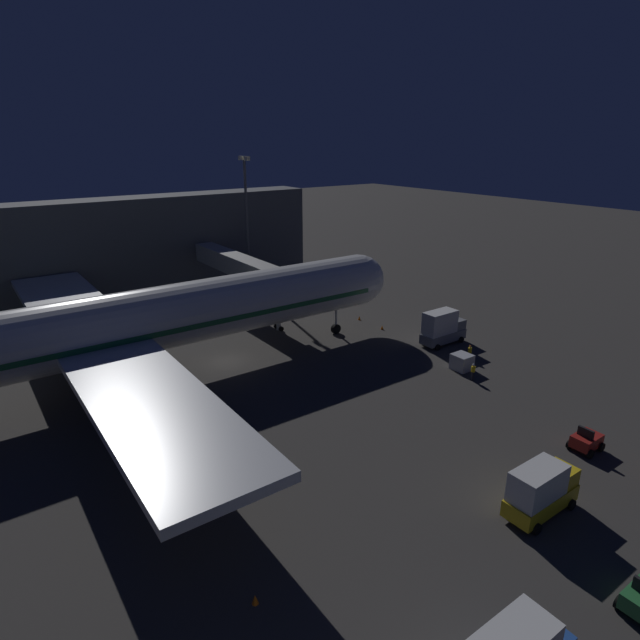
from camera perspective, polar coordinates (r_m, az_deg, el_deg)
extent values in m
plane|color=#383533|center=(56.19, -10.16, -4.51)|extent=(320.00, 320.00, 0.00)
cylinder|color=silver|center=(50.57, -22.35, -0.88)|extent=(6.04, 58.98, 6.04)
sphere|color=silver|center=(63.33, 4.33, 4.45)|extent=(5.92, 5.92, 5.92)
cube|color=#196033|center=(50.72, -22.28, -1.36)|extent=(6.10, 56.62, 0.50)
cube|color=black|center=(61.95, 3.06, 5.15)|extent=(3.32, 1.40, 0.90)
cube|color=#B7BABF|center=(50.78, -23.02, -2.17)|extent=(53.89, 7.75, 0.70)
cylinder|color=#B7BABF|center=(42.74, -18.23, -8.16)|extent=(2.51, 4.57, 2.51)
cylinder|color=black|center=(43.34, -15.35, -7.46)|extent=(2.13, 0.15, 2.13)
cylinder|color=#B7BABF|center=(60.79, -24.11, -0.65)|extent=(2.51, 4.57, 2.51)
cylinder|color=black|center=(61.21, -22.05, -0.23)|extent=(2.13, 0.15, 2.13)
cylinder|color=#B7BABF|center=(62.30, 1.76, 0.67)|extent=(0.28, 0.28, 2.60)
cylinder|color=black|center=(62.93, 1.74, -0.96)|extent=(0.45, 1.20, 1.20)
cylinder|color=#B7BABF|center=(47.80, -22.58, -6.92)|extent=(0.28, 0.28, 2.60)
cylinder|color=black|center=(48.73, -21.55, -8.76)|extent=(0.45, 1.20, 1.20)
cylinder|color=black|center=(48.52, -23.04, -9.10)|extent=(0.45, 1.20, 1.20)
cylinder|color=#B7BABF|center=(55.42, -24.69, -3.61)|extent=(0.28, 0.28, 2.60)
cylinder|color=black|center=(56.23, -23.78, -5.26)|extent=(0.45, 1.20, 1.20)
cylinder|color=black|center=(56.04, -25.07, -5.54)|extent=(0.45, 1.20, 1.20)
cube|color=#9E9E99|center=(71.25, -8.92, 5.96)|extent=(22.29, 2.60, 2.50)
cube|color=#9E9E99|center=(61.78, -4.19, 4.07)|extent=(3.20, 3.40, 3.00)
cube|color=black|center=(60.63, -3.50, 3.79)|extent=(0.70, 3.20, 2.70)
cylinder|color=#B7BABF|center=(63.68, -4.58, 1.02)|extent=(0.56, 0.56, 4.97)
cylinder|color=black|center=(63.91, -4.25, -0.97)|extent=(0.25, 0.60, 0.60)
cylinder|color=black|center=(64.88, -4.81, -0.67)|extent=(0.25, 0.60, 0.60)
cube|color=#4C4F54|center=(79.97, -27.94, 6.07)|extent=(6.00, 80.00, 14.28)
cylinder|color=#59595E|center=(82.69, -7.96, 10.25)|extent=(0.40, 0.40, 19.22)
cube|color=#F9EFC6|center=(80.94, -7.98, 17.07)|extent=(1.10, 0.50, 0.60)
cube|color=#F9EFC6|center=(82.54, -8.60, 17.09)|extent=(1.10, 0.50, 0.60)
cube|color=maroon|center=(45.17, 27.08, -11.64)|extent=(1.50, 2.27, 0.90)
cube|color=black|center=(44.52, 27.03, -10.91)|extent=(1.20, 0.20, 0.70)
cylinder|color=black|center=(45.75, 28.38, -12.11)|extent=(0.24, 0.70, 0.70)
cylinder|color=black|center=(46.31, 26.59, -11.41)|extent=(0.24, 0.70, 0.70)
cylinder|color=black|center=(44.47, 27.42, -12.87)|extent=(0.24, 0.70, 0.70)
cylinder|color=black|center=(45.05, 25.59, -12.14)|extent=(0.24, 0.70, 0.70)
cube|color=slate|center=(61.43, 13.28, -1.72)|extent=(2.00, 5.68, 1.10)
cube|color=silver|center=(60.30, 12.96, -0.24)|extent=(1.90, 3.98, 2.56)
cube|color=slate|center=(62.53, 14.60, -0.38)|extent=(1.80, 1.60, 1.10)
cylinder|color=black|center=(62.44, 15.18, -2.08)|extent=(0.24, 0.70, 0.70)
cylinder|color=black|center=(63.69, 13.72, -1.52)|extent=(0.24, 0.70, 0.70)
cylinder|color=black|center=(59.58, 12.72, -2.92)|extent=(0.24, 0.70, 0.70)
cylinder|color=black|center=(60.88, 11.25, -2.32)|extent=(0.24, 0.70, 0.70)
cylinder|color=black|center=(34.82, 31.32, -23.42)|extent=(0.24, 0.70, 0.70)
cylinder|color=black|center=(33.41, 29.82, -25.18)|extent=(0.24, 0.70, 0.70)
cube|color=yellow|center=(37.38, 22.95, -17.63)|extent=(2.00, 5.37, 1.10)
cube|color=silver|center=(36.01, 22.68, -16.10)|extent=(1.90, 3.76, 2.00)
cube|color=yellow|center=(38.16, 24.74, -15.07)|extent=(1.80, 1.60, 1.10)
cylinder|color=black|center=(38.70, 25.77, -17.70)|extent=(0.24, 0.70, 0.70)
cylinder|color=black|center=(39.46, 23.02, -16.48)|extent=(0.24, 0.70, 0.70)
cylinder|color=black|center=(35.97, 22.62, -20.31)|extent=(0.24, 0.70, 0.70)
cylinder|color=black|center=(36.79, 19.72, -18.90)|extent=(0.24, 0.70, 0.70)
cube|color=#B7BABF|center=(55.22, 15.23, -4.44)|extent=(1.83, 1.76, 1.62)
cylinder|color=black|center=(53.22, 16.31, -5.88)|extent=(0.28, 0.28, 0.92)
cylinder|color=yellow|center=(52.92, 16.39, -5.16)|extent=(0.40, 0.40, 0.56)
sphere|color=tan|center=(52.76, 16.43, -4.77)|extent=(0.24, 0.24, 0.24)
sphere|color=white|center=(52.74, 16.43, -4.72)|extent=(0.23, 0.23, 0.23)
cylinder|color=black|center=(57.84, 15.99, -3.83)|extent=(0.28, 0.28, 0.82)
cylinder|color=yellow|center=(57.58, 16.05, -3.20)|extent=(0.40, 0.40, 0.57)
sphere|color=tan|center=(57.43, 16.09, -2.82)|extent=(0.24, 0.24, 0.24)
sphere|color=orange|center=(57.42, 16.10, -2.78)|extent=(0.23, 0.23, 0.23)
cone|color=orange|center=(64.80, 6.80, -0.79)|extent=(0.36, 0.36, 0.55)
cone|color=orange|center=(67.90, 4.31, 0.24)|extent=(0.36, 0.36, 0.55)
cone|color=orange|center=(30.24, -7.10, -28.01)|extent=(0.36, 0.36, 0.55)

